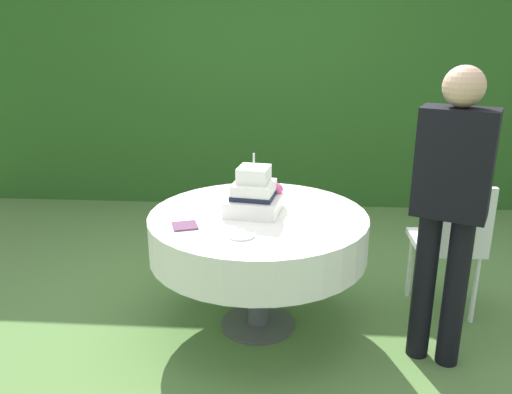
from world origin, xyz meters
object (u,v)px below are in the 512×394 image
object	(u,v)px
serving_plate_far	(241,235)
serving_plate_left	(287,189)
napkin_stack	(185,226)
standing_person	(450,201)
serving_plate_near	(251,195)
wedding_cake	(254,195)
garden_chair	(450,237)
cake_table	(258,234)

from	to	relation	value
serving_plate_far	serving_plate_left	world-z (taller)	same
napkin_stack	standing_person	size ratio (longest dim) A/B	0.08
napkin_stack	standing_person	xyz separation A→B (m)	(1.38, -0.04, 0.19)
serving_plate_left	serving_plate_near	bearing A→B (deg)	-147.52
serving_plate_far	napkin_stack	size ratio (longest dim) A/B	1.09
wedding_cake	standing_person	world-z (taller)	standing_person
serving_plate_near	standing_person	world-z (taller)	standing_person
wedding_cake	serving_plate_near	distance (m)	0.33
serving_plate_near	napkin_stack	xyz separation A→B (m)	(-0.32, -0.56, -0.00)
garden_chair	standing_person	distance (m)	0.63
serving_plate_near	standing_person	bearing A→B (deg)	-29.81
serving_plate_far	napkin_stack	bearing A→B (deg)	160.33
serving_plate_near	serving_plate_far	size ratio (longest dim) A/B	0.83
standing_person	serving_plate_near	bearing A→B (deg)	150.19
wedding_cake	standing_person	xyz separation A→B (m)	(1.02, -0.30, 0.09)
napkin_stack	serving_plate_left	bearing A→B (deg)	52.42
serving_plate_near	serving_plate_left	size ratio (longest dim) A/B	0.99
serving_plate_left	cake_table	bearing A→B (deg)	-108.36
serving_plate_near	standing_person	xyz separation A→B (m)	(1.06, -0.61, 0.19)
cake_table	serving_plate_far	bearing A→B (deg)	-100.87
garden_chair	serving_plate_left	bearing A→B (deg)	164.16
serving_plate_near	cake_table	bearing A→B (deg)	-78.56
napkin_stack	garden_chair	xyz separation A→B (m)	(1.55, 0.43, -0.20)
serving_plate_far	serving_plate_near	bearing A→B (deg)	90.38
serving_plate_far	wedding_cake	bearing A→B (deg)	83.83
cake_table	standing_person	distance (m)	1.08
cake_table	standing_person	xyz separation A→B (m)	(0.99, -0.27, 0.32)
serving_plate_left	standing_person	world-z (taller)	standing_person
serving_plate_left	standing_person	xyz separation A→B (m)	(0.83, -0.76, 0.19)
serving_plate_near	garden_chair	xyz separation A→B (m)	(1.23, -0.14, -0.20)
wedding_cake	serving_plate_far	bearing A→B (deg)	-96.17
serving_plate_near	napkin_stack	distance (m)	0.65
cake_table	garden_chair	distance (m)	1.19
serving_plate_far	standing_person	bearing A→B (deg)	3.76
napkin_stack	cake_table	bearing A→B (deg)	30.00
serving_plate_far	garden_chair	xyz separation A→B (m)	(1.23, 0.54, -0.20)
serving_plate_left	napkin_stack	xyz separation A→B (m)	(-0.55, -0.71, -0.00)
cake_table	serving_plate_far	xyz separation A→B (m)	(-0.06, -0.34, 0.13)
garden_chair	standing_person	xyz separation A→B (m)	(-0.17, -0.47, 0.39)
wedding_cake	serving_plate_left	distance (m)	0.50
napkin_stack	wedding_cake	bearing A→B (deg)	35.40
cake_table	wedding_cake	distance (m)	0.23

